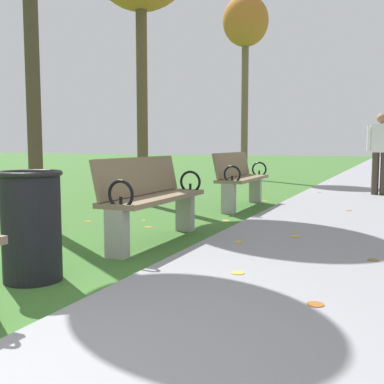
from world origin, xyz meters
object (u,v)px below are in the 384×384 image
(park_bench_3, at_px, (240,178))
(pedestrian_walking, at_px, (380,150))
(park_bench_2, at_px, (151,197))
(trash_bin, at_px, (32,226))
(tree_4, at_px, (246,27))

(park_bench_3, relative_size, pedestrian_walking, 0.99)
(park_bench_2, height_order, park_bench_3, same)
(park_bench_3, xyz_separation_m, trash_bin, (-0.15, -4.61, -0.06))
(park_bench_3, height_order, trash_bin, park_bench_3)
(park_bench_2, bearing_deg, trash_bin, -95.25)
(park_bench_3, bearing_deg, trash_bin, -91.83)
(pedestrian_walking, xyz_separation_m, trash_bin, (-2.16, -7.40, -0.50))
(park_bench_2, distance_m, pedestrian_walking, 6.16)
(park_bench_3, relative_size, trash_bin, 1.91)
(park_bench_2, height_order, trash_bin, park_bench_2)
(park_bench_3, height_order, tree_4, tree_4)
(park_bench_2, xyz_separation_m, park_bench_3, (0.00, 3.01, 0.00))
(park_bench_3, height_order, pedestrian_walking, pedestrian_walking)
(park_bench_2, relative_size, trash_bin, 1.91)
(park_bench_2, distance_m, park_bench_3, 3.01)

